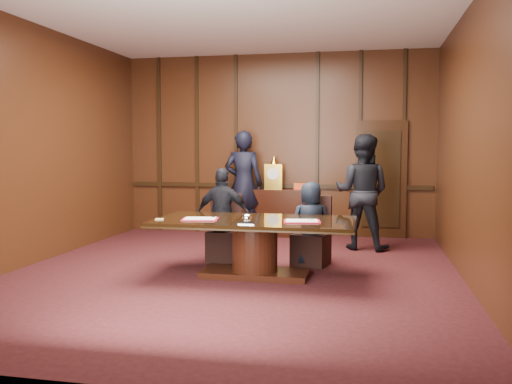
{
  "coord_description": "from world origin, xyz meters",
  "views": [
    {
      "loc": [
        1.79,
        -6.94,
        1.7
      ],
      "look_at": [
        0.18,
        0.75,
        1.05
      ],
      "focal_mm": 38.0,
      "sensor_mm": 36.0,
      "label": 1
    }
  ],
  "objects_px": {
    "signatory_left": "(223,215)",
    "witness_left": "(243,184)",
    "conference_table": "(255,238)",
    "sideboard": "(274,210)",
    "witness_right": "(362,192)",
    "signatory_right": "(311,224)"
  },
  "relations": [
    {
      "from": "conference_table",
      "to": "sideboard",
      "type": "bearing_deg",
      "value": 95.64
    },
    {
      "from": "conference_table",
      "to": "signatory_right",
      "type": "height_order",
      "value": "signatory_right"
    },
    {
      "from": "witness_left",
      "to": "witness_right",
      "type": "distance_m",
      "value": 2.41
    },
    {
      "from": "sideboard",
      "to": "witness_right",
      "type": "relative_size",
      "value": 0.84
    },
    {
      "from": "witness_left",
      "to": "witness_right",
      "type": "relative_size",
      "value": 1.05
    },
    {
      "from": "signatory_left",
      "to": "witness_right",
      "type": "height_order",
      "value": "witness_right"
    },
    {
      "from": "sideboard",
      "to": "conference_table",
      "type": "distance_m",
      "value": 3.34
    },
    {
      "from": "witness_left",
      "to": "signatory_right",
      "type": "bearing_deg",
      "value": 123.41
    },
    {
      "from": "conference_table",
      "to": "signatory_right",
      "type": "relative_size",
      "value": 2.15
    },
    {
      "from": "signatory_left",
      "to": "witness_left",
      "type": "relative_size",
      "value": 0.69
    },
    {
      "from": "sideboard",
      "to": "witness_left",
      "type": "bearing_deg",
      "value": -164.12
    },
    {
      "from": "witness_left",
      "to": "witness_right",
      "type": "xyz_separation_m",
      "value": [
        2.24,
        -0.9,
        -0.05
      ]
    },
    {
      "from": "sideboard",
      "to": "conference_table",
      "type": "xyz_separation_m",
      "value": [
        0.33,
        -3.33,
        0.02
      ]
    },
    {
      "from": "signatory_left",
      "to": "witness_right",
      "type": "xyz_separation_m",
      "value": [
        2.0,
        1.47,
        0.26
      ]
    },
    {
      "from": "conference_table",
      "to": "signatory_right",
      "type": "bearing_deg",
      "value": 50.91
    },
    {
      "from": "sideboard",
      "to": "conference_table",
      "type": "height_order",
      "value": "sideboard"
    },
    {
      "from": "conference_table",
      "to": "witness_right",
      "type": "bearing_deg",
      "value": 59.28
    },
    {
      "from": "signatory_left",
      "to": "signatory_right",
      "type": "bearing_deg",
      "value": 179.47
    },
    {
      "from": "signatory_left",
      "to": "signatory_right",
      "type": "distance_m",
      "value": 1.3
    },
    {
      "from": "sideboard",
      "to": "signatory_left",
      "type": "height_order",
      "value": "sideboard"
    },
    {
      "from": "conference_table",
      "to": "witness_left",
      "type": "height_order",
      "value": "witness_left"
    },
    {
      "from": "witness_left",
      "to": "signatory_left",
      "type": "bearing_deg",
      "value": 96.17
    }
  ]
}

